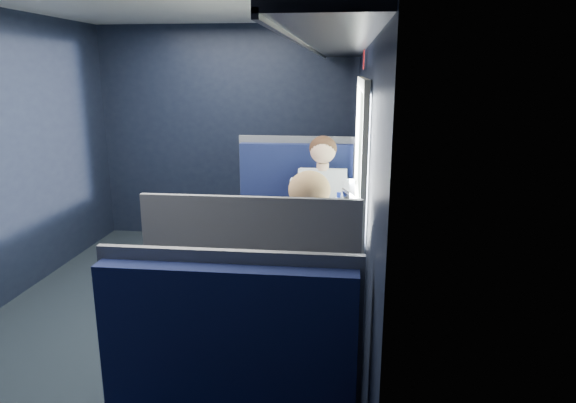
# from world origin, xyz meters

# --- Properties ---
(ground) EXTENTS (2.80, 4.20, 0.01)m
(ground) POSITION_xyz_m (0.00, 0.00, -0.01)
(ground) COLOR black
(room_shell) EXTENTS (3.00, 4.40, 2.40)m
(room_shell) POSITION_xyz_m (0.02, 0.00, 1.48)
(room_shell) COLOR black
(room_shell) RESTS_ON ground
(table) EXTENTS (0.62, 1.00, 0.74)m
(table) POSITION_xyz_m (1.03, 0.00, 0.66)
(table) COLOR #54565E
(table) RESTS_ON ground
(seat_bay_near) EXTENTS (1.04, 0.62, 1.26)m
(seat_bay_near) POSITION_xyz_m (0.84, 0.87, 0.42)
(seat_bay_near) COLOR #0C1236
(seat_bay_near) RESTS_ON ground
(seat_bay_far) EXTENTS (1.04, 0.62, 1.26)m
(seat_bay_far) POSITION_xyz_m (0.85, -0.87, 0.41)
(seat_bay_far) COLOR #0C1236
(seat_bay_far) RESTS_ON ground
(seat_row_front) EXTENTS (1.04, 0.51, 1.16)m
(seat_row_front) POSITION_xyz_m (0.85, 1.80, 0.41)
(seat_row_front) COLOR #0C1236
(seat_row_front) RESTS_ON ground
(man) EXTENTS (0.53, 0.56, 1.32)m
(man) POSITION_xyz_m (1.10, 0.70, 0.72)
(man) COLOR black
(man) RESTS_ON ground
(woman) EXTENTS (0.53, 0.56, 1.32)m
(woman) POSITION_xyz_m (1.10, -0.71, 0.73)
(woman) COLOR black
(woman) RESTS_ON ground
(papers) EXTENTS (0.71, 0.86, 0.01)m
(papers) POSITION_xyz_m (1.09, -0.03, 0.74)
(papers) COLOR white
(papers) RESTS_ON table
(laptop) EXTENTS (0.34, 0.39, 0.25)m
(laptop) POSITION_xyz_m (1.28, 0.16, 0.81)
(laptop) COLOR silver
(laptop) RESTS_ON table
(bottle_small) EXTENTS (0.06, 0.06, 0.21)m
(bottle_small) POSITION_xyz_m (1.24, 0.33, 0.83)
(bottle_small) COLOR silver
(bottle_small) RESTS_ON table
(cup) EXTENTS (0.07, 0.07, 0.09)m
(cup) POSITION_xyz_m (1.33, 0.44, 0.79)
(cup) COLOR white
(cup) RESTS_ON table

